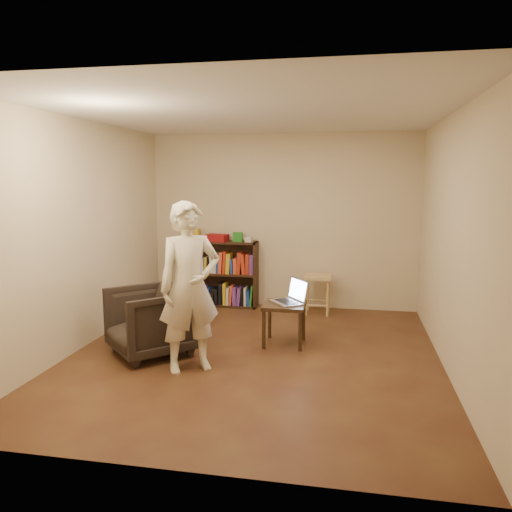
% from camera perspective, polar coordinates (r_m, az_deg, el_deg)
% --- Properties ---
extents(floor, '(4.50, 4.50, 0.00)m').
position_cam_1_polar(floor, '(5.61, -0.25, -11.33)').
color(floor, '#3F1D14').
rests_on(floor, ground).
extents(ceiling, '(4.50, 4.50, 0.00)m').
position_cam_1_polar(ceiling, '(5.31, -0.27, 16.05)').
color(ceiling, silver).
rests_on(ceiling, wall_back).
extents(wall_back, '(4.00, 0.00, 4.00)m').
position_cam_1_polar(wall_back, '(7.51, 3.05, 3.97)').
color(wall_back, beige).
rests_on(wall_back, floor).
extents(wall_left, '(0.00, 4.50, 4.50)m').
position_cam_1_polar(wall_left, '(6.02, -19.32, 2.29)').
color(wall_left, beige).
rests_on(wall_left, floor).
extents(wall_right, '(0.00, 4.50, 4.50)m').
position_cam_1_polar(wall_right, '(5.30, 21.49, 1.36)').
color(wall_right, beige).
rests_on(wall_right, floor).
extents(bookshelf, '(1.20, 0.30, 1.00)m').
position_cam_1_polar(bookshelf, '(7.67, -4.30, -2.43)').
color(bookshelf, black).
rests_on(bookshelf, floor).
extents(box_yellow, '(0.24, 0.18, 0.18)m').
position_cam_1_polar(box_yellow, '(7.65, -7.28, 2.43)').
color(box_yellow, gold).
rests_on(box_yellow, bookshelf).
extents(red_cloth, '(0.34, 0.27, 0.11)m').
position_cam_1_polar(red_cloth, '(7.54, -4.48, 2.08)').
color(red_cloth, maroon).
rests_on(red_cloth, bookshelf).
extents(box_green, '(0.15, 0.15, 0.13)m').
position_cam_1_polar(box_green, '(7.51, -2.10, 2.19)').
color(box_green, '#217D22').
rests_on(box_green, bookshelf).
extents(box_white, '(0.10, 0.10, 0.08)m').
position_cam_1_polar(box_white, '(7.42, -0.84, 1.90)').
color(box_white, beige).
rests_on(box_white, bookshelf).
extents(stool, '(0.39, 0.39, 0.56)m').
position_cam_1_polar(stool, '(7.24, 7.06, -3.05)').
color(stool, tan).
rests_on(stool, floor).
extents(armchair, '(1.15, 1.15, 0.75)m').
position_cam_1_polar(armchair, '(5.68, -12.03, -7.29)').
color(armchair, black).
rests_on(armchair, floor).
extents(side_table, '(0.48, 0.48, 0.49)m').
position_cam_1_polar(side_table, '(5.87, 3.26, -6.24)').
color(side_table, black).
rests_on(side_table, floor).
extents(laptop, '(0.48, 0.49, 0.28)m').
position_cam_1_polar(laptop, '(5.88, 3.98, -4.76)').
color(laptop, '#B9B9BE').
rests_on(laptop, side_table).
extents(person, '(0.75, 0.69, 1.72)m').
position_cam_1_polar(person, '(5.04, -7.60, -3.56)').
color(person, beige).
rests_on(person, floor).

